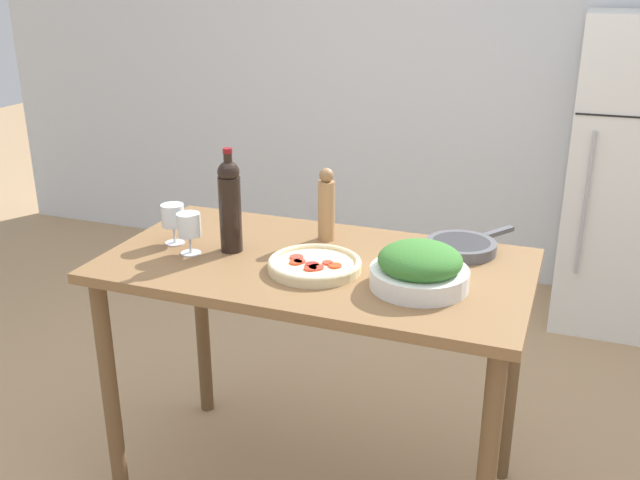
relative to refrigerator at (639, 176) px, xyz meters
name	(u,v)px	position (x,y,z in m)	size (l,w,h in m)	color
wall_back	(453,63)	(-1.07, 0.36, 0.49)	(6.40, 0.06, 2.60)	silver
refrigerator	(639,176)	(0.00, 0.00, 0.00)	(0.70, 0.65, 1.62)	white
prep_counter	(316,295)	(-1.07, -1.89, -0.02)	(1.39, 0.75, 0.91)	brown
wine_bottle	(230,204)	(-1.37, -1.90, 0.27)	(0.07, 0.07, 0.35)	black
wine_glass_near	(189,227)	(-1.48, -1.97, 0.20)	(0.08, 0.08, 0.14)	silver
wine_glass_far	(173,217)	(-1.58, -1.91, 0.20)	(0.08, 0.08, 0.14)	silver
pepper_mill	(326,206)	(-1.10, -1.68, 0.23)	(0.06, 0.06, 0.26)	#AD7F51
salad_bowl	(420,268)	(-0.70, -1.97, 0.16)	(0.30, 0.30, 0.14)	white
homemade_pizza	(315,265)	(-1.04, -1.96, 0.12)	(0.30, 0.30, 0.04)	beige
cast_iron_skillet	(462,246)	(-0.63, -1.64, 0.12)	(0.27, 0.34, 0.04)	#56565B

